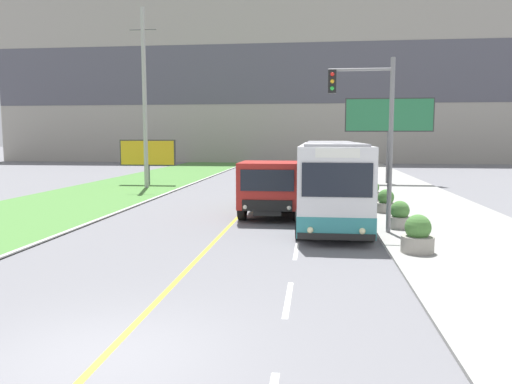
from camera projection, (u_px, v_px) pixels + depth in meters
The scene contains 14 objects.
ground_plane at pixel (103, 358), 7.86m from camera, with size 300.00×300.00×0.00m, color slate.
lane_marking_centre at pixel (170, 308), 10.15m from camera, with size 2.88×140.00×0.01m.
apartment_block_background at pixel (292, 81), 67.75m from camera, with size 80.00×8.04×21.89m.
city_bus at pixel (331, 179), 21.63m from camera, with size 2.61×12.95×3.23m.
dump_truck at pixel (272, 188), 21.56m from camera, with size 2.58×6.39×2.41m.
car_distant at pixel (328, 176), 35.09m from camera, with size 1.80×4.30×1.45m.
utility_pole_far at pixel (145, 98), 33.06m from camera, with size 1.80×0.28×11.83m.
traffic_light_mast at pixel (373, 124), 17.40m from camera, with size 2.28×0.32×6.17m.
billboard_large at pixel (389, 118), 35.93m from camera, with size 6.29×0.24×6.22m.
billboard_small at pixel (148, 154), 35.56m from camera, with size 4.05×0.24×3.24m.
planter_round_near at pixel (418, 236), 14.61m from camera, with size 0.95×0.95×1.13m.
planter_round_second at pixel (400, 216), 18.46m from camera, with size 0.88×0.88×1.02m.
planter_round_third at pixel (386, 202), 22.33m from camera, with size 0.90×0.90×1.04m.
planter_round_far at pixel (372, 192), 26.21m from camera, with size 0.87×0.87×1.07m.
Camera 1 is at (3.29, -7.19, 3.47)m, focal length 35.00 mm.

